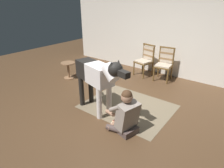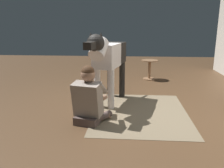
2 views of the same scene
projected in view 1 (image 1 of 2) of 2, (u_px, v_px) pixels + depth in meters
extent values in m
plane|color=#4E3521|center=(120.00, 110.00, 4.29)|extent=(13.29, 13.29, 0.00)
cube|color=silver|center=(173.00, 34.00, 5.74)|extent=(7.68, 0.10, 2.60)
cube|color=#75664E|center=(128.00, 106.00, 4.41)|extent=(1.94, 1.53, 0.01)
cylinder|color=brown|center=(143.00, 72.00, 5.86)|extent=(0.04, 0.04, 0.42)
cylinder|color=brown|center=(134.00, 69.00, 6.15)|extent=(0.04, 0.04, 0.42)
cylinder|color=brown|center=(152.00, 69.00, 6.10)|extent=(0.04, 0.04, 0.42)
cylinder|color=brown|center=(143.00, 66.00, 6.39)|extent=(0.04, 0.04, 0.42)
cube|color=brown|center=(143.00, 62.00, 6.03)|extent=(0.55, 0.55, 0.04)
cube|color=#C2AE96|center=(144.00, 61.00, 6.02)|extent=(0.51, 0.51, 0.04)
cylinder|color=brown|center=(154.00, 54.00, 5.89)|extent=(0.04, 0.04, 0.52)
cylinder|color=brown|center=(144.00, 51.00, 6.18)|extent=(0.04, 0.04, 0.52)
cube|color=brown|center=(149.00, 45.00, 5.94)|extent=(0.46, 0.15, 0.04)
cube|color=#C2AE96|center=(149.00, 53.00, 6.04)|extent=(0.38, 0.14, 0.40)
cube|color=olive|center=(149.00, 50.00, 6.00)|extent=(0.39, 0.15, 0.06)
cube|color=olive|center=(148.00, 55.00, 6.08)|extent=(0.39, 0.15, 0.06)
cylinder|color=brown|center=(167.00, 77.00, 5.50)|extent=(0.04, 0.04, 0.42)
cylinder|color=brown|center=(154.00, 74.00, 5.69)|extent=(0.04, 0.04, 0.42)
cylinder|color=brown|center=(171.00, 73.00, 5.82)|extent=(0.04, 0.04, 0.42)
cylinder|color=brown|center=(158.00, 70.00, 6.02)|extent=(0.04, 0.04, 0.42)
cube|color=brown|center=(163.00, 66.00, 5.66)|extent=(0.51, 0.51, 0.04)
cube|color=#C2AE96|center=(164.00, 65.00, 5.65)|extent=(0.47, 0.47, 0.04)
cylinder|color=brown|center=(174.00, 57.00, 5.61)|extent=(0.04, 0.04, 0.52)
cylinder|color=brown|center=(160.00, 55.00, 5.81)|extent=(0.04, 0.04, 0.52)
cube|color=brown|center=(168.00, 48.00, 5.61)|extent=(0.46, 0.09, 0.04)
cube|color=#C2AE96|center=(167.00, 56.00, 5.71)|extent=(0.38, 0.09, 0.40)
cube|color=olive|center=(167.00, 53.00, 5.68)|extent=(0.39, 0.10, 0.06)
cube|color=olive|center=(166.00, 59.00, 5.75)|extent=(0.39, 0.10, 0.06)
cube|color=#51413D|center=(128.00, 130.00, 3.52)|extent=(0.32, 0.39, 0.12)
cylinder|color=#51413D|center=(116.00, 129.00, 3.54)|extent=(0.41, 0.18, 0.11)
cylinder|color=#A1755A|center=(114.00, 124.00, 3.69)|extent=(0.15, 0.37, 0.09)
cylinder|color=#51413D|center=(129.00, 123.00, 3.72)|extent=(0.38, 0.34, 0.11)
cylinder|color=#A1755A|center=(121.00, 121.00, 3.79)|extent=(0.20, 0.37, 0.09)
cube|color=gray|center=(128.00, 116.00, 3.42)|extent=(0.38, 0.46, 0.53)
cylinder|color=gray|center=(115.00, 109.00, 3.36)|extent=(0.30, 0.15, 0.24)
cylinder|color=#A1755A|center=(110.00, 113.00, 3.62)|extent=(0.28, 0.17, 0.12)
cylinder|color=gray|center=(129.00, 102.00, 3.56)|extent=(0.30, 0.15, 0.24)
cylinder|color=#A1755A|center=(120.00, 109.00, 3.76)|extent=(0.27, 0.10, 0.12)
sphere|color=#A1755A|center=(127.00, 97.00, 3.30)|extent=(0.21, 0.21, 0.21)
sphere|color=#4A301D|center=(127.00, 95.00, 3.28)|extent=(0.19, 0.19, 0.19)
cylinder|color=white|center=(109.00, 100.00, 4.00)|extent=(0.11, 0.11, 0.69)
cylinder|color=white|center=(99.00, 103.00, 3.86)|extent=(0.11, 0.11, 0.69)
cylinder|color=black|center=(91.00, 88.00, 4.49)|extent=(0.11, 0.11, 0.69)
cylinder|color=black|center=(82.00, 91.00, 4.35)|extent=(0.11, 0.11, 0.69)
cube|color=white|center=(99.00, 75.00, 3.81)|extent=(0.62, 0.48, 0.40)
cube|color=black|center=(88.00, 69.00, 4.11)|extent=(0.54, 0.44, 0.38)
cylinder|color=white|center=(111.00, 73.00, 3.47)|extent=(0.45, 0.34, 0.39)
sphere|color=black|center=(115.00, 69.00, 3.35)|extent=(0.27, 0.27, 0.27)
cube|color=black|center=(124.00, 74.00, 3.19)|extent=(0.22, 0.17, 0.11)
cone|color=black|center=(118.00, 63.00, 3.36)|extent=(0.11, 0.11, 0.12)
cone|color=black|center=(111.00, 65.00, 3.27)|extent=(0.11, 0.11, 0.12)
cylinder|color=black|center=(82.00, 68.00, 4.31)|extent=(0.36, 0.13, 0.23)
cylinder|color=silver|center=(117.00, 124.00, 3.78)|extent=(0.24, 0.24, 0.01)
cylinder|color=#DCBE82|center=(116.00, 124.00, 3.75)|extent=(0.18, 0.05, 0.05)
cylinder|color=#DCBE82|center=(117.00, 123.00, 3.78)|extent=(0.18, 0.05, 0.05)
cylinder|color=#983632|center=(117.00, 123.00, 3.77)|extent=(0.19, 0.04, 0.04)
cylinder|color=#896343|center=(69.00, 71.00, 5.89)|extent=(0.07, 0.07, 0.48)
cylinder|color=#896343|center=(69.00, 78.00, 5.98)|extent=(0.32, 0.32, 0.02)
cylinder|color=#896343|center=(68.00, 63.00, 5.78)|extent=(0.43, 0.43, 0.03)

